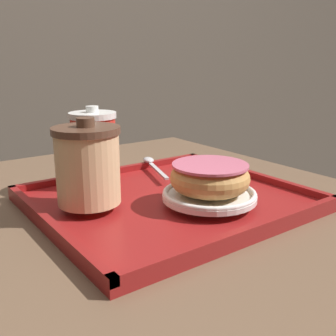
# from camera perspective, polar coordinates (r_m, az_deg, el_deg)

# --- Properties ---
(cafe_table) EXTENTS (0.79, 0.89, 0.73)m
(cafe_table) POSITION_cam_1_polar(r_m,az_deg,el_deg) (0.75, -3.08, -17.69)
(cafe_table) COLOR brown
(cafe_table) RESTS_ON ground_plane
(serving_tray) EXTENTS (0.42, 0.37, 0.02)m
(serving_tray) POSITION_cam_1_polar(r_m,az_deg,el_deg) (0.66, 0.00, -4.74)
(serving_tray) COLOR maroon
(serving_tray) RESTS_ON cafe_table
(coffee_cup_front) EXTENTS (0.10, 0.10, 0.13)m
(coffee_cup_front) POSITION_cam_1_polar(r_m,az_deg,el_deg) (0.60, -11.53, 0.45)
(coffee_cup_front) COLOR #E0B784
(coffee_cup_front) RESTS_ON serving_tray
(coffee_cup_rear) EXTENTS (0.08, 0.08, 0.13)m
(coffee_cup_rear) POSITION_cam_1_polar(r_m,az_deg,el_deg) (0.72, -10.69, 3.18)
(coffee_cup_rear) COLOR red
(coffee_cup_rear) RESTS_ON serving_tray
(plate_with_chocolate_donut) EXTENTS (0.15, 0.15, 0.01)m
(plate_with_chocolate_donut) POSITION_cam_1_polar(r_m,az_deg,el_deg) (0.62, 6.02, -3.87)
(plate_with_chocolate_donut) COLOR white
(plate_with_chocolate_donut) RESTS_ON serving_tray
(donut_chocolate_glazed) EXTENTS (0.12, 0.12, 0.04)m
(donut_chocolate_glazed) POSITION_cam_1_polar(r_m,az_deg,el_deg) (0.61, 6.09, -1.32)
(donut_chocolate_glazed) COLOR tan
(donut_chocolate_glazed) RESTS_ON plate_with_chocolate_donut
(spoon) EXTENTS (0.06, 0.15, 0.01)m
(spoon) POSITION_cam_1_polar(r_m,az_deg,el_deg) (0.82, -2.46, 0.74)
(spoon) COLOR silver
(spoon) RESTS_ON serving_tray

